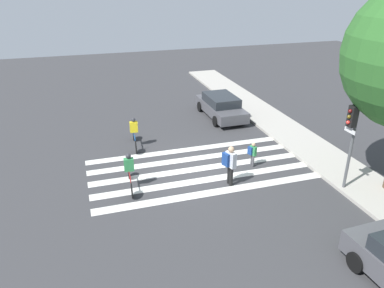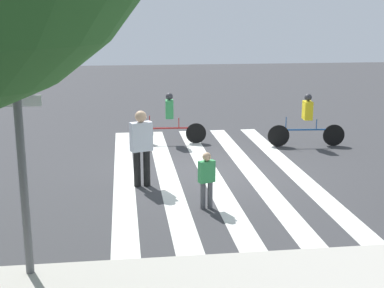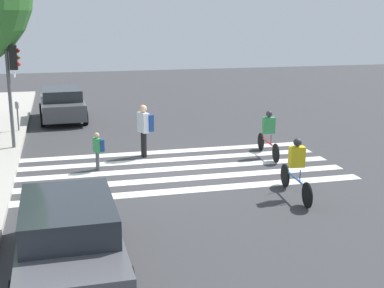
# 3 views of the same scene
# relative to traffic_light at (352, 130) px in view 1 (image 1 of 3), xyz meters

# --- Properties ---
(ground_plane) EXTENTS (60.00, 60.00, 0.00)m
(ground_plane) POSITION_rel_traffic_light_xyz_m (-3.58, -5.13, -2.75)
(ground_plane) COLOR #38383A
(sidewalk_curb) EXTENTS (36.00, 2.50, 0.14)m
(sidewalk_curb) POSITION_rel_traffic_light_xyz_m (-3.58, 1.12, -2.68)
(sidewalk_curb) COLOR #ADA89E
(sidewalk_curb) RESTS_ON ground_plane
(crosswalk_stripes) EXTENTS (4.81, 10.00, 0.01)m
(crosswalk_stripes) POSITION_rel_traffic_light_xyz_m (-3.58, -5.13, -2.75)
(crosswalk_stripes) COLOR silver
(crosswalk_stripes) RESTS_ON ground_plane
(traffic_light) EXTENTS (0.60, 0.50, 3.93)m
(traffic_light) POSITION_rel_traffic_light_xyz_m (0.00, 0.00, 0.00)
(traffic_light) COLOR #515456
(traffic_light) RESTS_ON ground_plane
(pedestrian_child_with_backpack) EXTENTS (0.54, 0.52, 1.79)m
(pedestrian_child_with_backpack) POSITION_rel_traffic_light_xyz_m (-1.86, -4.29, -1.70)
(pedestrian_child_with_backpack) COLOR black
(pedestrian_child_with_backpack) RESTS_ON ground_plane
(pedestrian_adult_tall_backpack) EXTENTS (0.36, 0.35, 1.20)m
(pedestrian_adult_tall_backpack) POSITION_rel_traffic_light_xyz_m (-3.12, -2.61, -2.05)
(pedestrian_adult_tall_backpack) COLOR #4C4C51
(pedestrian_adult_tall_backpack) RESTS_ON ground_plane
(cyclist_near_curb) EXTENTS (2.35, 0.42, 1.61)m
(cyclist_near_curb) POSITION_rel_traffic_light_xyz_m (-6.96, -7.52, -1.89)
(cyclist_near_curb) COLOR black
(cyclist_near_curb) RESTS_ON ground_plane
(cyclist_mid_street) EXTENTS (2.27, 0.42, 1.59)m
(cyclist_mid_street) POSITION_rel_traffic_light_xyz_m (-2.86, -8.39, -1.89)
(cyclist_mid_street) COLOR black
(cyclist_mid_street) RESTS_ON ground_plane
(car_parked_dark_suv) EXTENTS (4.63, 2.04, 1.41)m
(car_parked_dark_suv) POSITION_rel_traffic_light_xyz_m (-9.84, -1.56, -2.03)
(car_parked_dark_suv) COLOR #4C4C51
(car_parked_dark_suv) RESTS_ON ground_plane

